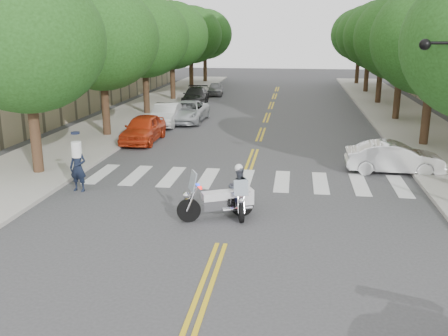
% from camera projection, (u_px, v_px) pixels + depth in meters
% --- Properties ---
extents(ground, '(140.00, 140.00, 0.00)m').
position_uv_depth(ground, '(221.00, 244.00, 14.46)').
color(ground, '#38383A').
rests_on(ground, ground).
extents(sidewalk_left, '(5.00, 60.00, 0.15)m').
position_uv_depth(sidewalk_left, '(138.00, 113.00, 36.73)').
color(sidewalk_left, '#9E9991').
rests_on(sidewalk_left, ground).
extents(sidewalk_right, '(5.00, 60.00, 0.15)m').
position_uv_depth(sidewalk_right, '(406.00, 120.00, 34.12)').
color(sidewalk_right, '#9E9991').
rests_on(sidewalk_right, ground).
extents(tree_l_0, '(6.40, 6.40, 8.45)m').
position_uv_depth(tree_l_0, '(26.00, 41.00, 19.91)').
color(tree_l_0, '#382316').
rests_on(tree_l_0, ground).
extents(tree_l_1, '(6.40, 6.40, 8.45)m').
position_uv_depth(tree_l_1, '(101.00, 38.00, 27.54)').
color(tree_l_1, '#382316').
rests_on(tree_l_1, ground).
extents(tree_l_2, '(6.40, 6.40, 8.45)m').
position_uv_depth(tree_l_2, '(144.00, 37.00, 35.18)').
color(tree_l_2, '#382316').
rests_on(tree_l_2, ground).
extents(tree_l_3, '(6.40, 6.40, 8.45)m').
position_uv_depth(tree_l_3, '(171.00, 36.00, 42.81)').
color(tree_l_3, '#382316').
rests_on(tree_l_3, ground).
extents(tree_l_4, '(6.40, 6.40, 8.45)m').
position_uv_depth(tree_l_4, '(191.00, 35.00, 50.44)').
color(tree_l_4, '#382316').
rests_on(tree_l_4, ground).
extents(tree_l_5, '(6.40, 6.40, 8.45)m').
position_uv_depth(tree_l_5, '(205.00, 34.00, 58.07)').
color(tree_l_5, '#382316').
rests_on(tree_l_5, ground).
extents(tree_r_1, '(6.40, 6.40, 8.45)m').
position_uv_depth(tree_r_1, '(434.00, 39.00, 25.13)').
color(tree_r_1, '#382316').
rests_on(tree_r_1, ground).
extents(tree_r_2, '(6.40, 6.40, 8.45)m').
position_uv_depth(tree_r_2, '(403.00, 37.00, 32.76)').
color(tree_r_2, '#382316').
rests_on(tree_r_2, ground).
extents(tree_r_3, '(6.40, 6.40, 8.45)m').
position_uv_depth(tree_r_3, '(383.00, 36.00, 40.39)').
color(tree_r_3, '#382316').
rests_on(tree_r_3, ground).
extents(tree_r_4, '(6.40, 6.40, 8.45)m').
position_uv_depth(tree_r_4, '(370.00, 35.00, 48.03)').
color(tree_r_4, '#382316').
rests_on(tree_r_4, ground).
extents(tree_r_5, '(6.40, 6.40, 8.45)m').
position_uv_depth(tree_r_5, '(360.00, 34.00, 55.66)').
color(tree_r_5, '#382316').
rests_on(tree_r_5, ground).
extents(motorcycle_police, '(0.83, 2.11, 1.73)m').
position_uv_depth(motorcycle_police, '(238.00, 191.00, 16.70)').
color(motorcycle_police, black).
rests_on(motorcycle_police, ground).
extents(motorcycle_parked, '(2.43, 1.40, 1.67)m').
position_uv_depth(motorcycle_parked, '(223.00, 201.00, 16.32)').
color(motorcycle_parked, black).
rests_on(motorcycle_parked, ground).
extents(officer_standing, '(0.74, 0.54, 1.86)m').
position_uv_depth(officer_standing, '(78.00, 168.00, 18.99)').
color(officer_standing, black).
rests_on(officer_standing, ground).
extents(convertible, '(4.09, 1.44, 1.35)m').
position_uv_depth(convertible, '(394.00, 158.00, 21.52)').
color(convertible, white).
rests_on(convertible, ground).
extents(parked_car_a, '(1.77, 4.38, 1.49)m').
position_uv_depth(parked_car_a, '(143.00, 129.00, 27.52)').
color(parked_car_a, red).
rests_on(parked_car_a, ground).
extents(parked_car_b, '(1.70, 4.36, 1.41)m').
position_uv_depth(parked_car_b, '(166.00, 115.00, 32.31)').
color(parked_car_b, silver).
rests_on(parked_car_b, ground).
extents(parked_car_c, '(2.36, 5.00, 1.38)m').
position_uv_depth(parked_car_c, '(188.00, 112.00, 33.59)').
color(parked_car_c, '#ACAFB4').
rests_on(parked_car_c, ground).
extents(parked_car_d, '(2.42, 5.04, 1.42)m').
position_uv_depth(parked_car_d, '(196.00, 96.00, 41.52)').
color(parked_car_d, black).
rests_on(parked_car_d, ground).
extents(parked_car_e, '(1.75, 3.64, 1.20)m').
position_uv_depth(parked_car_e, '(215.00, 89.00, 47.51)').
color(parked_car_e, gray).
rests_on(parked_car_e, ground).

